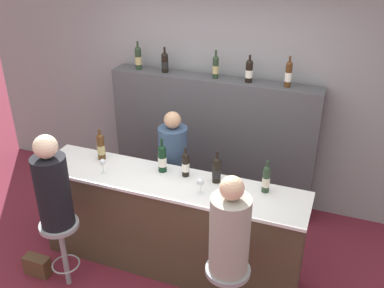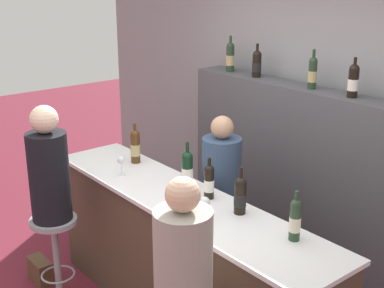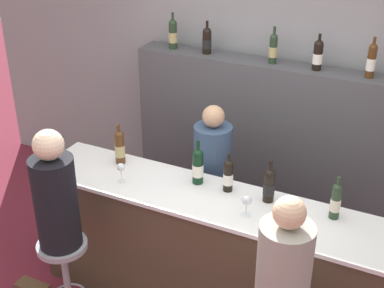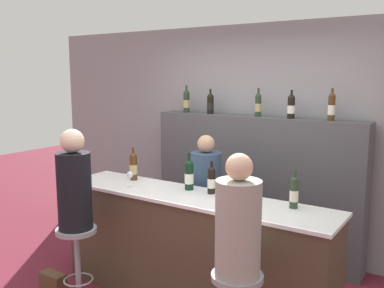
{
  "view_description": "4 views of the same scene",
  "coord_description": "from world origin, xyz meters",
  "px_view_note": "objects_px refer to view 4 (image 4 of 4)",
  "views": [
    {
      "loc": [
        1.4,
        -2.77,
        3.07
      ],
      "look_at": [
        0.21,
        0.34,
        1.37
      ],
      "focal_mm": 40.0,
      "sensor_mm": 36.0,
      "label": 1
    },
    {
      "loc": [
        2.64,
        -1.8,
        2.5
      ],
      "look_at": [
        0.06,
        0.3,
        1.39
      ],
      "focal_mm": 50.0,
      "sensor_mm": 36.0,
      "label": 2
    },
    {
      "loc": [
        1.33,
        -2.6,
        3.01
      ],
      "look_at": [
        -0.13,
        0.35,
        1.33
      ],
      "focal_mm": 50.0,
      "sensor_mm": 36.0,
      "label": 3
    },
    {
      "loc": [
        1.99,
        -2.73,
        2.03
      ],
      "look_at": [
        -0.01,
        0.3,
        1.44
      ],
      "focal_mm": 40.0,
      "sensor_mm": 36.0,
      "label": 4
    }
  ],
  "objects_px": {
    "bar_stool_left": "(77,246)",
    "bartender": "(206,212)",
    "wine_glass_0": "(130,176)",
    "wine_bottle_counter_2": "(211,180)",
    "wine_bottle_backbar_2": "(258,105)",
    "wine_bottle_counter_3": "(242,184)",
    "guest_seated_right": "(238,223)",
    "wine_bottle_counter_0": "(133,166)",
    "wine_bottle_counter_1": "(189,175)",
    "wine_bottle_backbar_1": "(210,104)",
    "wine_bottle_backbar_4": "(332,107)",
    "wine_glass_1": "(221,191)",
    "wine_bottle_backbar_0": "(186,101)",
    "handbag": "(53,283)",
    "guest_seated_left": "(74,185)",
    "wine_bottle_counter_4": "(294,192)",
    "wine_bottle_backbar_3": "(291,106)"
  },
  "relations": [
    {
      "from": "bar_stool_left",
      "to": "bartender",
      "type": "height_order",
      "value": "bartender"
    },
    {
      "from": "wine_glass_0",
      "to": "bar_stool_left",
      "type": "height_order",
      "value": "wine_glass_0"
    },
    {
      "from": "wine_bottle_counter_2",
      "to": "bar_stool_left",
      "type": "height_order",
      "value": "wine_bottle_counter_2"
    },
    {
      "from": "wine_bottle_backbar_2",
      "to": "bar_stool_left",
      "type": "xyz_separation_m",
      "value": [
        -0.83,
        -1.88,
        -1.16
      ]
    },
    {
      "from": "wine_bottle_counter_3",
      "to": "wine_glass_0",
      "type": "bearing_deg",
      "value": -167.37
    },
    {
      "from": "bartender",
      "to": "guest_seated_right",
      "type": "bearing_deg",
      "value": -49.92
    },
    {
      "from": "wine_bottle_counter_3",
      "to": "bar_stool_left",
      "type": "bearing_deg",
      "value": -149.45
    },
    {
      "from": "wine_bottle_counter_0",
      "to": "wine_bottle_counter_3",
      "type": "xyz_separation_m",
      "value": [
        1.2,
        0.0,
        -0.01
      ]
    },
    {
      "from": "wine_bottle_counter_1",
      "to": "wine_bottle_backbar_1",
      "type": "distance_m",
      "value": 1.37
    },
    {
      "from": "wine_bottle_counter_2",
      "to": "wine_bottle_backbar_4",
      "type": "distance_m",
      "value": 1.47
    },
    {
      "from": "wine_glass_0",
      "to": "wine_glass_1",
      "type": "distance_m",
      "value": 0.97
    },
    {
      "from": "wine_bottle_counter_3",
      "to": "wine_bottle_backbar_2",
      "type": "relative_size",
      "value": 1.01
    },
    {
      "from": "wine_bottle_backbar_0",
      "to": "bartender",
      "type": "xyz_separation_m",
      "value": [
        0.76,
        -0.78,
        -1.04
      ]
    },
    {
      "from": "wine_bottle_counter_3",
      "to": "wine_bottle_backbar_0",
      "type": "height_order",
      "value": "wine_bottle_backbar_0"
    },
    {
      "from": "handbag",
      "to": "guest_seated_left",
      "type": "bearing_deg",
      "value": 0.0
    },
    {
      "from": "wine_bottle_counter_0",
      "to": "wine_glass_1",
      "type": "bearing_deg",
      "value": -11.65
    },
    {
      "from": "wine_bottle_counter_1",
      "to": "wine_bottle_counter_4",
      "type": "distance_m",
      "value": 0.98
    },
    {
      "from": "wine_bottle_backbar_1",
      "to": "wine_glass_0",
      "type": "xyz_separation_m",
      "value": [
        -0.03,
        -1.38,
        -0.59
      ]
    },
    {
      "from": "wine_bottle_backbar_2",
      "to": "guest_seated_right",
      "type": "relative_size",
      "value": 0.38
    },
    {
      "from": "wine_bottle_backbar_2",
      "to": "wine_bottle_backbar_4",
      "type": "height_order",
      "value": "wine_bottle_backbar_4"
    },
    {
      "from": "wine_bottle_backbar_0",
      "to": "wine_glass_1",
      "type": "distance_m",
      "value": 1.98
    },
    {
      "from": "wine_bottle_backbar_1",
      "to": "bartender",
      "type": "bearing_deg",
      "value": -61.56
    },
    {
      "from": "wine_bottle_counter_0",
      "to": "bar_stool_left",
      "type": "distance_m",
      "value": 0.93
    },
    {
      "from": "wine_bottle_counter_3",
      "to": "bar_stool_left",
      "type": "distance_m",
      "value": 1.54
    },
    {
      "from": "wine_bottle_backbar_4",
      "to": "wine_glass_0",
      "type": "relative_size",
      "value": 2.17
    },
    {
      "from": "wine_bottle_counter_4",
      "to": "wine_bottle_backbar_0",
      "type": "xyz_separation_m",
      "value": [
        -1.8,
        1.15,
        0.59
      ]
    },
    {
      "from": "wine_bottle_backbar_0",
      "to": "wine_glass_0",
      "type": "relative_size",
      "value": 2.19
    },
    {
      "from": "wine_bottle_counter_4",
      "to": "wine_bottle_backbar_2",
      "type": "distance_m",
      "value": 1.55
    },
    {
      "from": "wine_bottle_counter_2",
      "to": "guest_seated_left",
      "type": "xyz_separation_m",
      "value": [
        -0.93,
        -0.73,
        -0.02
      ]
    },
    {
      "from": "wine_bottle_counter_3",
      "to": "wine_bottle_backbar_2",
      "type": "bearing_deg",
      "value": 109.26
    },
    {
      "from": "wine_bottle_counter_3",
      "to": "wine_glass_1",
      "type": "distance_m",
      "value": 0.24
    },
    {
      "from": "wine_bottle_backbar_0",
      "to": "wine_bottle_backbar_3",
      "type": "relative_size",
      "value": 1.1
    },
    {
      "from": "wine_glass_1",
      "to": "handbag",
      "type": "distance_m",
      "value": 1.89
    },
    {
      "from": "wine_bottle_counter_4",
      "to": "bar_stool_left",
      "type": "xyz_separation_m",
      "value": [
        -1.68,
        -0.73,
        -0.58
      ]
    },
    {
      "from": "wine_bottle_counter_3",
      "to": "wine_bottle_backbar_4",
      "type": "distance_m",
      "value": 1.35
    },
    {
      "from": "wine_bottle_counter_3",
      "to": "wine_glass_1",
      "type": "relative_size",
      "value": 2.05
    },
    {
      "from": "wine_bottle_backbar_0",
      "to": "handbag",
      "type": "distance_m",
      "value": 2.49
    },
    {
      "from": "wine_bottle_counter_4",
      "to": "wine_glass_1",
      "type": "xyz_separation_m",
      "value": [
        -0.52,
        -0.23,
        -0.02
      ]
    },
    {
      "from": "wine_bottle_backbar_2",
      "to": "handbag",
      "type": "distance_m",
      "value": 2.74
    },
    {
      "from": "wine_bottle_counter_4",
      "to": "wine_glass_0",
      "type": "height_order",
      "value": "wine_bottle_counter_4"
    },
    {
      "from": "handbag",
      "to": "wine_bottle_backbar_1",
      "type": "bearing_deg",
      "value": 72.89
    },
    {
      "from": "wine_glass_1",
      "to": "handbag",
      "type": "relative_size",
      "value": 0.59
    },
    {
      "from": "wine_bottle_backbar_3",
      "to": "bartender",
      "type": "distance_m",
      "value": 1.41
    },
    {
      "from": "wine_glass_0",
      "to": "guest_seated_right",
      "type": "height_order",
      "value": "guest_seated_right"
    },
    {
      "from": "wine_bottle_counter_4",
      "to": "wine_bottle_backbar_1",
      "type": "bearing_deg",
      "value": 141.68
    },
    {
      "from": "guest_seated_left",
      "to": "wine_bottle_counter_4",
      "type": "bearing_deg",
      "value": 23.38
    },
    {
      "from": "wine_bottle_backbar_0",
      "to": "wine_bottle_counter_2",
      "type": "bearing_deg",
      "value": -47.77
    },
    {
      "from": "bartender",
      "to": "guest_seated_left",
      "type": "bearing_deg",
      "value": -120.35
    },
    {
      "from": "wine_glass_0",
      "to": "bartender",
      "type": "bearing_deg",
      "value": 53.28
    },
    {
      "from": "wine_bottle_counter_1",
      "to": "bar_stool_left",
      "type": "xyz_separation_m",
      "value": [
        -0.7,
        -0.73,
        -0.59
      ]
    }
  ]
}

